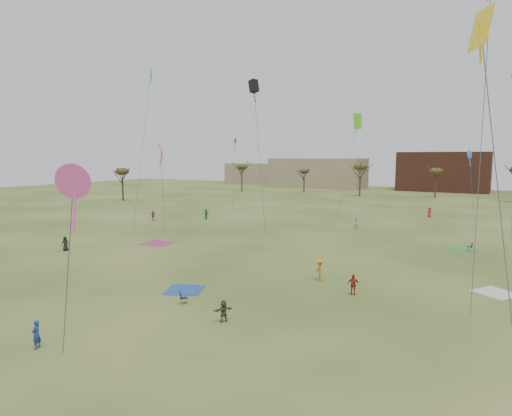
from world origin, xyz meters
The scene contains 21 objects.
ground centered at (0.00, 0.00, 0.00)m, with size 260.00×260.00×0.00m, color #324F18.
flyer_near_right centered at (-0.89, -10.49, 0.81)m, with size 0.59×0.39×1.62m, color #213B98.
spectator_fore_a centered at (11.40, 7.18, 0.81)m, with size 0.95×0.39×1.61m, color #A92E1D.
spectator_fore_c centered at (5.85, -2.19, 0.71)m, with size 1.32×0.42×1.42m, color brown.
flyer_mid_a centered at (-21.23, 5.92, 0.82)m, with size 0.80×0.52×1.63m, color black.
flyer_mid_b centered at (7.70, 9.45, 0.94)m, with size 1.22×0.70×1.88m, color #C08424.
spectator_mid_d centered at (-28.99, 27.86, 0.85)m, with size 1.00×0.42×1.71m, color purple.
spectator_mid_e centered at (2.70, 36.64, 0.84)m, with size 0.82×0.64×1.68m, color silver.
flyer_far_a centered at (-22.41, 33.71, 0.84)m, with size 1.55×0.49×1.67m, color #2B812B.
flyer_far_b centered at (10.10, 55.17, 0.87)m, with size 0.85×0.56×1.75m, color red.
blanket_blue centered at (-0.52, 1.62, 0.00)m, with size 2.77×2.77×0.03m, color #224F94.
blanket_cream centered at (20.85, 13.15, 0.00)m, with size 2.70×2.70×0.03m, color silver.
blanket_plum centered at (-15.20, 14.30, 0.00)m, with size 3.36×3.36×0.03m, color #AD3561.
blanket_olive centered at (16.95, 29.23, 0.00)m, with size 2.70×2.70×0.03m, color green.
camp_chair_center centered at (1.45, -0.85, 0.26)m, with size 0.73×0.74×0.87m.
camp_chair_right centered at (18.05, 28.88, 0.26)m, with size 0.64×0.60×0.87m.
kites_aloft centered at (-1.62, 18.63, 15.91)m, with size 59.63×54.99×21.43m.
tree_line centered at (-2.85, 79.12, 7.09)m, with size 117.44×49.32×8.91m.
building_tan centered at (-35.00, 115.00, 5.00)m, with size 32.00×14.00×10.00m, color #937F60.
building_brick centered at (5.00, 120.00, 6.00)m, with size 26.00×16.00×12.00m, color brown.
building_tan_west centered at (-65.00, 122.00, 4.00)m, with size 20.00×12.00×8.00m, color #937F60.
Camera 1 is at (20.70, -23.62, 10.47)m, focal length 29.70 mm.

